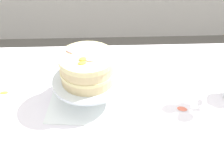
# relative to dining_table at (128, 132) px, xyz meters

# --- Properties ---
(dining_table) EXTENTS (1.40, 1.00, 0.74)m
(dining_table) POSITION_rel_dining_table_xyz_m (0.00, 0.00, 0.00)
(dining_table) COLOR white
(dining_table) RESTS_ON ground
(linen_napkin) EXTENTS (0.35, 0.35, 0.00)m
(linen_napkin) POSITION_rel_dining_table_xyz_m (-0.16, 0.11, 0.09)
(linen_napkin) COLOR white
(linen_napkin) RESTS_ON dining_table
(cake_stand) EXTENTS (0.29, 0.29, 0.10)m
(cake_stand) POSITION_rel_dining_table_xyz_m (-0.16, 0.11, 0.18)
(cake_stand) COLOR silver
(cake_stand) RESTS_ON linen_napkin
(layer_cake) EXTENTS (0.22, 0.22, 0.12)m
(layer_cake) POSITION_rel_dining_table_xyz_m (-0.16, 0.11, 0.25)
(layer_cake) COLOR beige
(layer_cake) RESTS_ON cake_stand
(loose_petal_0) EXTENTS (0.05, 0.04, 0.00)m
(loose_petal_0) POSITION_rel_dining_table_xyz_m (0.22, 0.03, 0.09)
(loose_petal_0) COLOR #E56B51
(loose_petal_0) RESTS_ON dining_table
(loose_petal_1) EXTENTS (0.04, 0.02, 0.00)m
(loose_petal_1) POSITION_rel_dining_table_xyz_m (-0.52, 0.16, 0.09)
(loose_petal_1) COLOR yellow
(loose_petal_1) RESTS_ON dining_table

